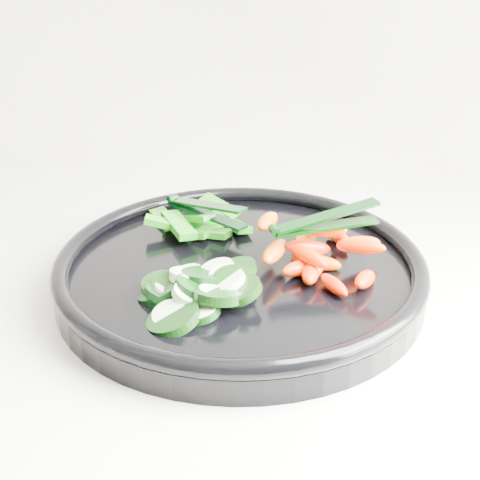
{
  "coord_description": "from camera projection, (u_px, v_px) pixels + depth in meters",
  "views": [
    {
      "loc": [
        0.68,
        1.07,
        1.28
      ],
      "look_at": [
        0.64,
        1.66,
        0.99
      ],
      "focal_mm": 50.0,
      "sensor_mm": 36.0,
      "label": 1
    }
  ],
  "objects": [
    {
      "name": "tong_carrot",
      "position": [
        323.0,
        222.0,
        0.66
      ],
      "size": [
        0.11,
        0.06,
        0.02
      ],
      "color": "black",
      "rests_on": "carrot_pile"
    },
    {
      "name": "veggie_tray",
      "position": [
        240.0,
        271.0,
        0.68
      ],
      "size": [
        0.39,
        0.39,
        0.04
      ],
      "color": "black",
      "rests_on": "counter"
    },
    {
      "name": "tong_pepper",
      "position": [
        204.0,
        209.0,
        0.74
      ],
      "size": [
        0.1,
        0.08,
        0.02
      ],
      "color": "black",
      "rests_on": "pepper_pile"
    },
    {
      "name": "pepper_pile",
      "position": [
        196.0,
        223.0,
        0.75
      ],
      "size": [
        0.13,
        0.11,
        0.03
      ],
      "color": "#136C0A",
      "rests_on": "veggie_tray"
    },
    {
      "name": "cucumber_pile",
      "position": [
        195.0,
        290.0,
        0.62
      ],
      "size": [
        0.13,
        0.13,
        0.04
      ],
      "color": "black",
      "rests_on": "veggie_tray"
    },
    {
      "name": "carrot_pile",
      "position": [
        317.0,
        252.0,
        0.67
      ],
      "size": [
        0.14,
        0.15,
        0.05
      ],
      "color": "#F23D00",
      "rests_on": "veggie_tray"
    }
  ]
}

